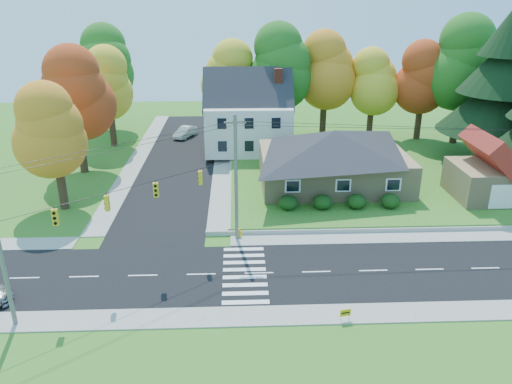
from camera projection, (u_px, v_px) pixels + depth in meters
ground at (259, 273)px, 34.55m from camera, size 120.00×120.00×0.00m
road_main at (259, 273)px, 34.55m from camera, size 90.00×8.00×0.02m
road_cross at (181, 159)px, 58.38m from camera, size 8.00×44.00×0.02m
sidewalk_north at (256, 240)px, 39.18m from camera, size 90.00×2.00×0.08m
sidewalk_south at (263, 316)px, 29.89m from camera, size 90.00×2.00×0.08m
lawn at (369, 169)px, 54.45m from camera, size 30.00×30.00×0.50m
ranch_house at (333, 157)px, 48.50m from camera, size 14.60×10.60×5.40m
colonial_house at (248, 116)px, 58.85m from camera, size 10.40×8.40×9.60m
garage at (494, 173)px, 45.46m from camera, size 7.30×6.30×4.60m
hedge_row at (340, 202)px, 43.51m from camera, size 10.70×1.70×1.27m
traffic_infrastructure at (256, 197)px, 33.90m from camera, size 38.10×10.66×10.00m
tree_lot_0 at (231, 76)px, 62.97m from camera, size 6.72×6.72×12.51m
tree_lot_1 at (279, 67)px, 61.78m from camera, size 7.84×7.84×14.60m
tree_lot_2 at (325, 71)px, 63.18m from camera, size 7.28×7.28×13.56m
tree_lot_3 at (373, 82)px, 62.96m from camera, size 6.16×6.16×11.47m
tree_lot_4 at (424, 78)px, 62.02m from camera, size 6.72×6.72×12.51m
tree_lot_5 at (464, 63)px, 59.59m from camera, size 8.40×8.40×15.64m
conifer_east_a at (505, 82)px, 52.53m from camera, size 12.80×12.80×16.96m
tree_west_0 at (53, 131)px, 42.40m from camera, size 6.16×6.16×11.47m
tree_west_1 at (74, 94)px, 51.16m from camera, size 7.28×7.28×13.56m
tree_west_2 at (108, 84)px, 60.72m from camera, size 6.72×6.72×12.51m
tree_west_3 at (106, 64)px, 67.59m from camera, size 7.84×7.84×14.60m
white_car at (185, 132)px, 67.01m from camera, size 3.13×4.54×1.42m
fire_hydrant at (239, 233)px, 39.46m from camera, size 0.45×0.35×0.79m
yard_sign at (345, 313)px, 29.23m from camera, size 0.66×0.17×0.84m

